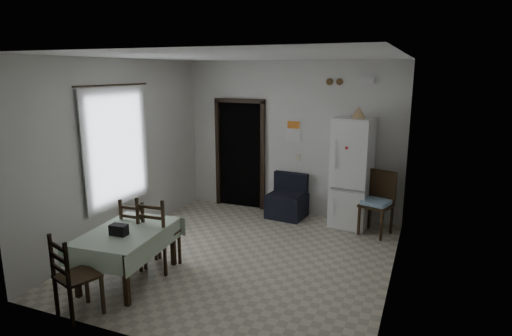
{
  "coord_description": "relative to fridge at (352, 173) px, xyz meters",
  "views": [
    {
      "loc": [
        2.43,
        -5.42,
        2.7
      ],
      "look_at": [
        0.0,
        0.5,
        1.25
      ],
      "focal_mm": 30.0,
      "sensor_mm": 36.0,
      "label": 1
    }
  ],
  "objects": [
    {
      "name": "tan_cone",
      "position": [
        0.07,
        -0.07,
        1.07
      ],
      "size": [
        0.26,
        0.26,
        0.2
      ],
      "primitive_type": "cone",
      "rotation": [
        0.0,
        0.0,
        -0.1
      ],
      "color": "tan",
      "rests_on": "fridge"
    },
    {
      "name": "ground",
      "position": [
        -1.23,
        -1.93,
        -0.97
      ],
      "size": [
        4.5,
        4.5,
        0.0
      ],
      "primitive_type": "plane",
      "color": "beige",
      "rests_on": "ground"
    },
    {
      "name": "dining_chair_far_right",
      "position": [
        -2.15,
        -2.71,
        -0.44
      ],
      "size": [
        0.48,
        0.48,
        1.06
      ],
      "primitive_type": null,
      "rotation": [
        0.0,
        0.0,
        3.2
      ],
      "color": "black",
      "rests_on": "ground"
    },
    {
      "name": "doorway",
      "position": [
        -2.28,
        0.52,
        0.09
      ],
      "size": [
        1.06,
        0.52,
        2.22
      ],
      "color": "black",
      "rests_on": "ground"
    },
    {
      "name": "vent_right",
      "position": [
        -0.35,
        0.3,
        1.55
      ],
      "size": [
        0.12,
        0.03,
        0.12
      ],
      "primitive_type": "cylinder",
      "rotation": [
        1.57,
        0.0,
        0.0
      ],
      "color": "#523A20",
      "rests_on": "ground"
    },
    {
      "name": "calendar_image",
      "position": [
        -1.18,
        0.3,
        0.75
      ],
      "size": [
        0.24,
        0.01,
        0.14
      ],
      "primitive_type": "cube",
      "color": "orange",
      "rests_on": "ground"
    },
    {
      "name": "fridge",
      "position": [
        0.0,
        0.0,
        0.0
      ],
      "size": [
        0.7,
        0.7,
        1.93
      ],
      "primitive_type": null,
      "rotation": [
        0.0,
        0.0,
        -0.12
      ],
      "color": "white",
      "rests_on": "ground"
    },
    {
      "name": "ceiling",
      "position": [
        -1.23,
        -1.93,
        1.93
      ],
      "size": [
        4.2,
        4.5,
        0.02
      ],
      "primitive_type": null,
      "color": "white",
      "rests_on": "ground"
    },
    {
      "name": "wall_right",
      "position": [
        0.87,
        -1.93,
        0.48
      ],
      "size": [
        0.02,
        4.5,
        2.9
      ],
      "primitive_type": null,
      "color": "silver",
      "rests_on": "ground"
    },
    {
      "name": "navy_seat",
      "position": [
        -1.19,
        0.0,
        -0.56
      ],
      "size": [
        0.73,
        0.71,
        0.81
      ],
      "primitive_type": null,
      "rotation": [
        0.0,
        0.0,
        -0.1
      ],
      "color": "black",
      "rests_on": "ground"
    },
    {
      "name": "wall_left",
      "position": [
        -3.33,
        -1.93,
        0.48
      ],
      "size": [
        0.02,
        4.5,
        2.9
      ],
      "primitive_type": null,
      "color": "silver",
      "rests_on": "ground"
    },
    {
      "name": "calendar",
      "position": [
        -1.18,
        0.31,
        0.65
      ],
      "size": [
        0.28,
        0.02,
        0.4
      ],
      "primitive_type": "cube",
      "color": "white",
      "rests_on": "ground"
    },
    {
      "name": "dining_chair_near_head",
      "position": [
        -2.3,
        -4.06,
        -0.48
      ],
      "size": [
        0.53,
        0.53,
        0.98
      ],
      "primitive_type": null,
      "rotation": [
        0.0,
        0.0,
        2.81
      ],
      "color": "black",
      "rests_on": "ground"
    },
    {
      "name": "vent_left",
      "position": [
        -0.53,
        0.3,
        1.55
      ],
      "size": [
        0.12,
        0.03,
        0.12
      ],
      "primitive_type": "cylinder",
      "rotation": [
        1.57,
        0.0,
        0.0
      ],
      "color": "#523A20",
      "rests_on": "ground"
    },
    {
      "name": "black_bag",
      "position": [
        -2.3,
        -3.34,
        -0.2
      ],
      "size": [
        0.22,
        0.14,
        0.14
      ],
      "primitive_type": "cube",
      "rotation": [
        0.0,
        0.0,
        0.07
      ],
      "color": "black",
      "rests_on": "dining_table"
    },
    {
      "name": "wall_back",
      "position": [
        -1.23,
        0.32,
        0.48
      ],
      "size": [
        4.2,
        0.02,
        2.9
      ],
      "primitive_type": null,
      "color": "silver",
      "rests_on": "ground"
    },
    {
      "name": "wall_front",
      "position": [
        -1.23,
        -4.18,
        0.48
      ],
      "size": [
        4.2,
        0.02,
        2.9
      ],
      "primitive_type": null,
      "color": "silver",
      "rests_on": "ground"
    },
    {
      "name": "corner_chair",
      "position": [
        0.47,
        -0.27,
        -0.43
      ],
      "size": [
        0.59,
        0.59,
        1.08
      ],
      "primitive_type": null,
      "rotation": [
        0.0,
        0.0,
        -0.31
      ],
      "color": "black",
      "rests_on": "ground"
    },
    {
      "name": "light_switch",
      "position": [
        -1.08,
        0.31,
        0.13
      ],
      "size": [
        0.08,
        0.02,
        0.12
      ],
      "primitive_type": "cube",
      "color": "beige",
      "rests_on": "ground"
    },
    {
      "name": "dining_chair_far_left",
      "position": [
        -2.5,
        -2.66,
        -0.48
      ],
      "size": [
        0.43,
        0.43,
        0.98
      ],
      "primitive_type": null,
      "rotation": [
        0.0,
        0.0,
        3.17
      ],
      "color": "black",
      "rests_on": "ground"
    },
    {
      "name": "emergency_light",
      "position": [
        0.12,
        0.28,
        1.58
      ],
      "size": [
        0.25,
        0.07,
        0.09
      ],
      "primitive_type": "cube",
      "color": "white",
      "rests_on": "ground"
    },
    {
      "name": "curtain",
      "position": [
        -3.27,
        -2.13,
        0.58
      ],
      "size": [
        0.02,
        1.45,
        1.85
      ],
      "primitive_type": "cube",
      "color": "silver",
      "rests_on": "ground"
    },
    {
      "name": "dining_table",
      "position": [
        -2.32,
        -3.17,
        -0.62
      ],
      "size": [
        1.0,
        1.41,
        0.69
      ],
      "primitive_type": null,
      "rotation": [
        0.0,
        0.0,
        0.09
      ],
      "color": "#AFC5A9",
      "rests_on": "ground"
    },
    {
      "name": "window_recess",
      "position": [
        -3.38,
        -2.13,
        0.58
      ],
      "size": [
        0.1,
        1.2,
        1.6
      ],
      "primitive_type": "cube",
      "color": "silver",
      "rests_on": "ground"
    },
    {
      "name": "curtain_rod",
      "position": [
        -3.26,
        -2.13,
        1.53
      ],
      "size": [
        0.02,
        1.6,
        0.02
      ],
      "primitive_type": "cylinder",
      "rotation": [
        1.57,
        0.0,
        0.0
      ],
      "color": "black",
      "rests_on": "ground"
    }
  ]
}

